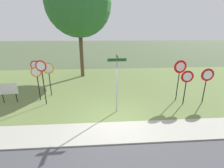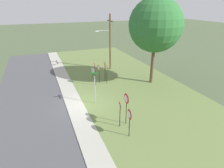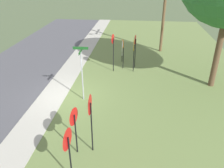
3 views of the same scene
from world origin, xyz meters
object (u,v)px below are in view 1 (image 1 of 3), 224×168
at_px(stop_sign_far_center, 49,72).
at_px(yield_sign_near_left, 187,80).
at_px(oak_tree_left, 79,4).
at_px(yield_sign_near_right, 180,71).
at_px(stop_sign_near_left, 37,77).
at_px(stop_sign_near_right, 42,73).
at_px(street_name_post, 117,80).
at_px(yield_sign_far_left, 207,78).
at_px(notice_board, 8,90).
at_px(stop_sign_far_left, 36,71).

distance_m(stop_sign_far_center, yield_sign_near_left, 8.73).
height_order(stop_sign_far_center, oak_tree_left, oak_tree_left).
relative_size(stop_sign_far_center, yield_sign_near_right, 0.89).
bearing_deg(stop_sign_near_left, stop_sign_near_right, -59.06).
height_order(stop_sign_near_left, yield_sign_near_right, yield_sign_near_right).
xyz_separation_m(stop_sign_near_left, street_name_post, (4.79, -1.89, 0.28)).
bearing_deg(yield_sign_far_left, yield_sign_near_right, 168.20).
distance_m(stop_sign_near_left, stop_sign_near_right, 0.96).
distance_m(stop_sign_near_left, stop_sign_far_center, 0.92).
distance_m(yield_sign_near_left, notice_board, 10.81).
xyz_separation_m(stop_sign_far_center, yield_sign_far_left, (9.82, -1.87, -0.08)).
xyz_separation_m(yield_sign_far_left, notice_board, (-12.06, 0.91, -0.78)).
xyz_separation_m(yield_sign_near_left, notice_board, (-10.74, 1.06, -0.72)).
height_order(stop_sign_near_left, stop_sign_far_center, stop_sign_far_center).
distance_m(yield_sign_near_left, street_name_post, 4.25).
relative_size(street_name_post, oak_tree_left, 0.33).
bearing_deg(stop_sign_near_left, yield_sign_near_right, -14.52).
relative_size(stop_sign_near_right, stop_sign_far_center, 1.17).
bearing_deg(yield_sign_near_right, stop_sign_far_center, 169.15).
distance_m(stop_sign_far_left, yield_sign_near_left, 9.56).
distance_m(yield_sign_far_left, oak_tree_left, 11.82).
xyz_separation_m(yield_sign_near_right, oak_tree_left, (-6.66, 6.47, 4.64)).
bearing_deg(stop_sign_near_left, yield_sign_far_left, -16.47).
bearing_deg(stop_sign_near_left, stop_sign_far_center, 47.67).
distance_m(yield_sign_near_right, yield_sign_far_left, 1.61).
bearing_deg(yield_sign_near_left, stop_sign_near_right, -173.56).
bearing_deg(stop_sign_far_left, notice_board, -135.16).
bearing_deg(oak_tree_left, yield_sign_far_left, -40.34).
bearing_deg(oak_tree_left, stop_sign_far_left, -116.53).
relative_size(stop_sign_far_left, street_name_post, 0.78).
xyz_separation_m(yield_sign_near_left, street_name_post, (-4.19, -0.65, 0.30)).
height_order(stop_sign_near_left, notice_board, stop_sign_near_left).
bearing_deg(stop_sign_near_right, yield_sign_near_right, 8.79).
bearing_deg(stop_sign_near_left, yield_sign_near_left, -18.27).
relative_size(stop_sign_near_left, stop_sign_far_center, 0.95).
height_order(yield_sign_far_left, oak_tree_left, oak_tree_left).
relative_size(stop_sign_near_left, stop_sign_far_left, 0.90).
relative_size(yield_sign_near_right, yield_sign_far_left, 1.20).
bearing_deg(stop_sign_far_left, yield_sign_near_left, -4.34).
height_order(yield_sign_near_left, oak_tree_left, oak_tree_left).
relative_size(stop_sign_near_right, yield_sign_near_right, 1.04).
xyz_separation_m(stop_sign_near_left, stop_sign_near_right, (0.58, -0.66, 0.38)).
height_order(stop_sign_far_left, yield_sign_far_left, stop_sign_far_left).
bearing_deg(yield_sign_near_right, stop_sign_far_left, 169.47).
bearing_deg(stop_sign_near_left, street_name_post, -31.97).
bearing_deg(street_name_post, stop_sign_near_left, 156.70).
xyz_separation_m(stop_sign_far_left, oak_tree_left, (2.48, 4.98, 4.83)).
distance_m(stop_sign_far_left, stop_sign_far_center, 0.84).
bearing_deg(stop_sign_near_right, notice_board, 177.11).
bearing_deg(notice_board, yield_sign_near_right, -6.58).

